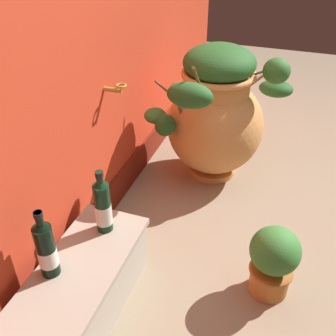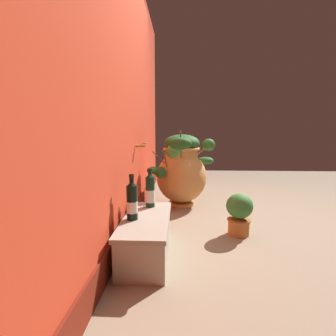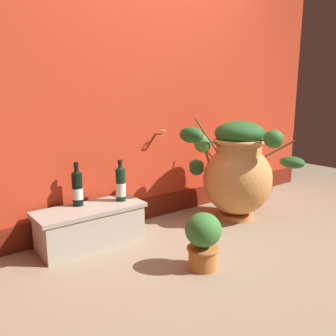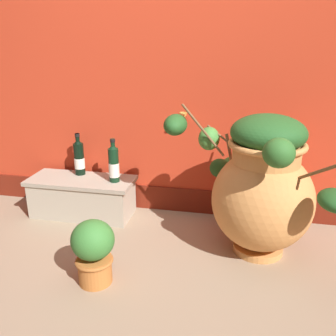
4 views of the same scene
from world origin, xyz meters
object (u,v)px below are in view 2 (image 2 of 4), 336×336
wine_bottle_middle (150,190)px  potted_shrub (239,213)px  wine_bottle_left (132,200)px  terracotta_urn (182,170)px

wine_bottle_middle → potted_shrub: 0.82m
potted_shrub → wine_bottle_left: bearing=118.1°
wine_bottle_middle → potted_shrub: size_ratio=0.87×
wine_bottle_left → potted_shrub: bearing=-61.9°
wine_bottle_left → potted_shrub: size_ratio=0.87×
terracotta_urn → potted_shrub: size_ratio=2.77×
wine_bottle_left → wine_bottle_middle: same height
wine_bottle_middle → terracotta_urn: bearing=-14.6°
terracotta_urn → potted_shrub: 1.05m
terracotta_urn → wine_bottle_left: bearing=165.0°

